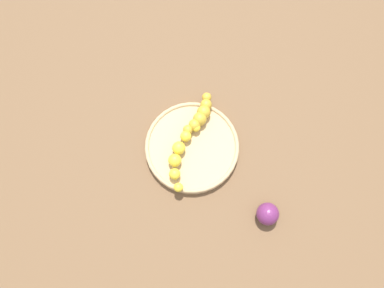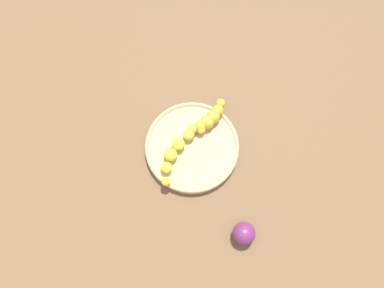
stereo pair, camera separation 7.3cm
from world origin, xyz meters
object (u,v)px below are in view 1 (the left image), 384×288
object	(u,v)px
banana_yellow	(180,155)
plum_purple	(268,214)
banana_spotted	(201,115)
fruit_bowl	(192,147)

from	to	relation	value
banana_yellow	plum_purple	size ratio (longest dim) A/B	2.91
banana_spotted	plum_purple	distance (m)	0.28
banana_spotted	fruit_bowl	bearing A→B (deg)	-76.83
banana_yellow	banana_spotted	xyz separation A→B (m)	(0.08, -0.07, 0.00)
banana_spotted	plum_purple	xyz separation A→B (m)	(-0.27, -0.08, -0.01)
fruit_bowl	plum_purple	bearing A→B (deg)	-148.97
plum_purple	banana_spotted	bearing A→B (deg)	17.00
banana_spotted	banana_yellow	bearing A→B (deg)	-87.83
fruit_bowl	banana_spotted	distance (m)	0.08
banana_yellow	fruit_bowl	bearing A→B (deg)	-123.49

